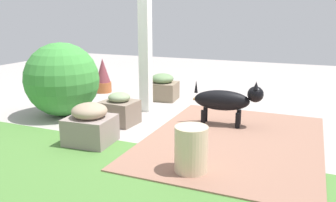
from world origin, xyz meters
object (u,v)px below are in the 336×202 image
Objects in this scene: dog at (227,100)px; ceramic_urn at (191,150)px; stone_planter_mid at (120,110)px; stone_planter_far at (90,125)px; stone_planter_nearest at (162,87)px; round_shrub at (62,80)px; porch_pillar at (145,24)px; doormat at (217,98)px; terracotta_pot_spiky at (103,76)px.

dog is 1.37m from ceramic_urn.
stone_planter_mid is 1.32m from dog.
stone_planter_mid is 0.89× the size of stone_planter_far.
dog reaches higher than stone_planter_nearest.
dog is (-2.13, -0.37, -0.16)m from round_shrub.
porch_pillar is at bearing -12.06° from dog.
dog reaches higher than ceramic_urn.
ceramic_urn is at bearing 90.96° from dog.
stone_planter_nearest is 0.89m from doormat.
dog is (-1.26, 0.95, 0.13)m from stone_planter_nearest.
dog reaches higher than doormat.
stone_planter_nearest is 1.61m from round_shrub.
stone_planter_far is 1.63m from dog.
stone_planter_nearest is 0.51× the size of round_shrub.
stone_planter_nearest is 1.13× the size of stone_planter_mid.
stone_planter_nearest is at bearing -85.70° from porch_pillar.
ceramic_urn is 0.61× the size of doormat.
doormat is (0.48, -2.66, -0.19)m from ceramic_urn.
stone_planter_nearest reaches higher than doormat.
dog is (-1.18, -1.11, 0.12)m from stone_planter_far.
porch_pillar is 2.91× the size of dog.
round_shrub is (0.87, 1.32, 0.29)m from stone_planter_nearest.
stone_planter_far is at bearing 73.12° from doormat.
stone_planter_far is at bearing 92.04° from stone_planter_nearest.
stone_planter_far reaches higher than stone_planter_nearest.
round_shrub is 2.41m from doormat.
porch_pillar is 4.86× the size of stone_planter_far.
ceramic_urn is at bearing 167.97° from stone_planter_far.
porch_pillar reaches higher than stone_planter_mid.
stone_planter_mid is at bearing 90.70° from stone_planter_nearest.
dog is at bearing 109.36° from doormat.
round_shrub is (0.93, 0.63, -0.71)m from porch_pillar.
porch_pillar is 1.69m from stone_planter_far.
ceramic_urn is (-1.23, 1.62, -0.99)m from porch_pillar.
porch_pillar is 1.22m from stone_planter_mid.
terracotta_pot_spiky is at bearing -44.46° from ceramic_urn.
stone_planter_nearest is 0.72× the size of doormat.
stone_planter_nearest is 1.19× the size of ceramic_urn.
terracotta_pot_spiky is at bearing -23.11° from dog.
stone_planter_far is 0.60× the size of dog.
stone_planter_nearest is 1.36m from stone_planter_mid.
porch_pillar is at bearing -145.95° from round_shrub.
doormat is at bearing -156.73° from stone_planter_nearest.
stone_planter_nearest is at bearing -37.07° from dog.
terracotta_pot_spiky reaches higher than dog.
stone_planter_nearest reaches higher than ceramic_urn.
stone_planter_nearest is at bearing -89.30° from stone_planter_mid.
round_shrub is 2.17m from dog.
stone_planter_far is 0.84× the size of terracotta_pot_spiky.
terracotta_pot_spiky reaches higher than stone_planter_nearest.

